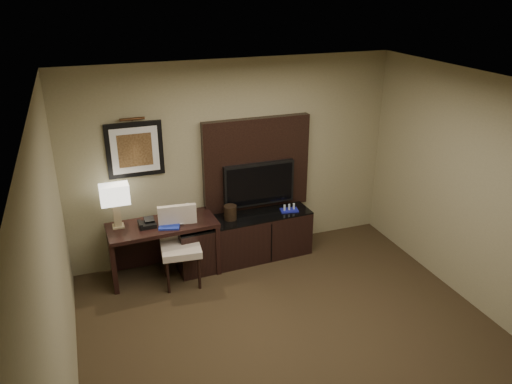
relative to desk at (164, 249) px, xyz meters
name	(u,v)px	position (x,y,z in m)	size (l,w,h in m)	color
floor	(310,361)	(1.09, -2.15, -0.37)	(4.50, 5.00, 0.01)	#2D2214
ceiling	(325,99)	(1.09, -2.15, 2.33)	(4.50, 5.00, 0.01)	silver
wall_back	(234,160)	(1.09, 0.35, 0.98)	(4.50, 0.01, 2.70)	gray
wall_left	(56,293)	(-1.16, -2.15, 0.98)	(0.01, 5.00, 2.70)	gray
wall_right	(507,209)	(3.34, -2.15, 0.98)	(0.01, 5.00, 2.70)	gray
desk	(164,249)	(0.00, 0.00, 0.00)	(1.38, 0.59, 0.74)	black
credenza	(244,238)	(1.10, 0.03, -0.05)	(1.87, 0.52, 0.65)	black
tv_wall_panel	(256,164)	(1.39, 0.29, 0.90)	(1.50, 0.12, 1.30)	black
tv	(259,184)	(1.39, 0.19, 0.65)	(1.00, 0.08, 0.60)	black
artwork	(135,150)	(-0.21, 0.33, 1.28)	(0.70, 0.04, 0.70)	black
picture_light	(132,119)	(-0.21, 0.29, 1.68)	(0.04, 0.04, 0.30)	#422815
desk_chair	(181,248)	(0.17, -0.28, 0.13)	(0.48, 0.56, 1.01)	beige
table_lamp	(116,204)	(-0.53, 0.11, 0.68)	(0.38, 0.22, 0.62)	tan
desk_phone	(147,223)	(-0.19, -0.01, 0.42)	(0.21, 0.18, 0.10)	black
blue_folder	(170,224)	(0.09, -0.05, 0.38)	(0.25, 0.34, 0.02)	#182B9F
book	(169,215)	(0.10, 0.00, 0.48)	(0.17, 0.02, 0.23)	tan
water_bottle	(188,211)	(0.36, 0.07, 0.46)	(0.06, 0.06, 0.19)	silver
ice_bucket	(230,213)	(0.91, 0.01, 0.37)	(0.17, 0.17, 0.19)	black
minibar_tray	(289,208)	(1.76, -0.02, 0.32)	(0.24, 0.15, 0.09)	#171D9A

